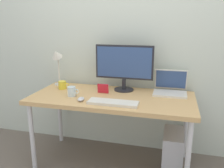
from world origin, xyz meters
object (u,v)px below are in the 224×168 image
Objects in this scene: keyboard at (113,103)px; computer_tower at (172,153)px; desk_lamp at (57,60)px; photo_frame at (103,88)px; monitor at (124,65)px; glass_cup at (72,91)px; mouse at (81,99)px; laptop at (170,88)px; coffee_mug at (62,85)px; desk at (112,102)px.

keyboard reaches higher than computer_tower.
photo_frame is at bearing -14.92° from desk_lamp.
photo_frame is 0.90m from computer_tower.
monitor is 5.18× the size of glass_cup.
mouse is (-0.30, -0.43, -0.25)m from monitor.
mouse is (-0.77, -0.45, -0.04)m from laptop.
coffee_mug is at bearing 173.46° from computer_tower.
laptop is (0.54, 0.24, 0.12)m from desk.
desk_lamp reaches higher than mouse.
desk_lamp is at bearing 179.96° from monitor.
photo_frame is (-0.18, -0.15, -0.22)m from monitor.
coffee_mug is (0.11, -0.11, -0.25)m from desk_lamp.
computer_tower is (0.53, -0.24, -0.78)m from monitor.
desk_lamp is (-0.75, 0.00, 0.02)m from monitor.
glass_cup is 1.04× the size of photo_frame.
keyboard is (0.06, -0.21, 0.07)m from desk.
glass_cup reaches higher than keyboard.
laptop is at bearing 2.17° from monitor.
keyboard is at bearing -136.22° from laptop.
desk_lamp is at bearing 135.79° from mouse.
coffee_mug is (-0.64, -0.11, -0.23)m from monitor.
monitor is at bearing 39.82° from photo_frame.
desk is 0.60m from laptop.
desk is 0.75m from computer_tower.
desk is 14.11× the size of photo_frame.
desk_lamp is at bearing 161.87° from desk.
glass_cup is (-0.37, -0.10, 0.11)m from desk.
laptop reaches higher than desk.
monitor is 5.08× the size of coffee_mug.
keyboard is at bearing -73.15° from desk.
desk is 0.17m from photo_frame.
mouse is 1.00m from computer_tower.
desk is at bearing -107.43° from monitor.
glass_cup is at bearing -147.42° from photo_frame.
monitor is at bearing -0.04° from desk_lamp.
desk is 0.23m from keyboard.
desk is at bearing -18.13° from desk_lamp.
keyboard is at bearing -90.63° from monitor.
glass_cup is (-0.44, 0.12, 0.03)m from keyboard.
keyboard is 0.30m from mouse.
computer_tower is at bearing -7.60° from photo_frame.
laptop is 0.97m from glass_cup.
photo_frame is (-0.65, -0.17, -0.01)m from laptop.
laptop is at bearing 43.78° from keyboard.
keyboard is 3.79× the size of coffee_mug.
laptop reaches higher than computer_tower.
desk_lamp is 3.77× the size of photo_frame.
glass_cup is at bearing -46.19° from coffee_mug.
keyboard is 4.00× the size of photo_frame.
glass_cup is (-0.44, -0.32, -0.22)m from monitor.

